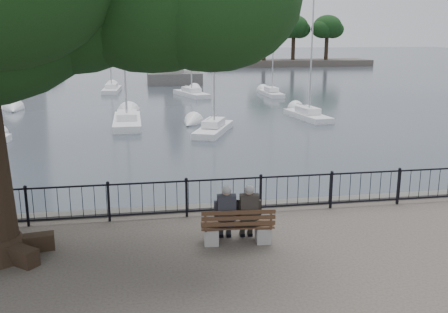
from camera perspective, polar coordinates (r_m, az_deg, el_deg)
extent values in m
cube|color=#4C4942|center=(14.12, -0.34, -7.82)|extent=(200.00, 0.40, 1.20)
plane|color=#2B333A|center=(113.11, -8.70, 10.79)|extent=(260.00, 260.00, 0.00)
cube|color=black|center=(13.17, 0.00, -2.62)|extent=(22.00, 0.04, 0.04)
cube|color=black|center=(13.43, 0.00, -6.02)|extent=(22.00, 0.04, 0.04)
cube|color=gray|center=(11.64, -1.48, -9.03)|extent=(0.36, 0.44, 0.38)
cube|color=gray|center=(11.76, 4.47, -8.81)|extent=(0.36, 0.44, 0.38)
cube|color=#3B2618|center=(11.60, 1.52, -7.89)|extent=(1.70, 0.60, 0.04)
cube|color=#3B2618|center=(11.27, 1.67, -7.04)|extent=(1.67, 0.17, 0.37)
cube|color=black|center=(11.54, 0.25, -7.40)|extent=(0.36, 0.30, 0.22)
cube|color=black|center=(11.32, 0.30, -5.92)|extent=(0.43, 0.26, 0.56)
sphere|color=tan|center=(11.23, 0.28, -3.99)|extent=(0.21, 0.21, 0.21)
ellipsoid|color=gray|center=(11.20, 0.30, -3.86)|extent=(0.22, 0.22, 0.19)
cube|color=black|center=(11.91, 0.13, -8.37)|extent=(0.33, 0.43, 0.42)
cube|color=black|center=(11.60, 2.81, -7.31)|extent=(0.36, 0.30, 0.22)
cube|color=black|center=(11.38, 2.90, -5.84)|extent=(0.43, 0.26, 0.56)
sphere|color=tan|center=(11.29, 2.89, -3.91)|extent=(0.21, 0.21, 0.21)
ellipsoid|color=gray|center=(11.26, 2.91, -3.79)|extent=(0.22, 0.22, 0.19)
cube|color=black|center=(11.96, 2.61, -8.28)|extent=(0.33, 0.43, 0.42)
ellipsoid|color=black|center=(10.61, -1.48, 17.38)|extent=(3.70, 3.70, 2.89)
cube|color=#4C4942|center=(73.86, -22.30, 8.85)|extent=(10.13, 10.13, 1.40)
cube|color=#4C4942|center=(60.31, -5.75, 8.91)|extent=(6.22, 6.22, 1.40)
cube|color=gray|center=(60.14, -5.81, 11.35)|extent=(2.28, 2.69, 4.14)
cube|color=#4C4942|center=(60.09, -5.86, 13.47)|extent=(2.69, 3.10, 0.30)
cube|color=gray|center=(60.40, -5.90, 14.30)|extent=(1.35, 2.28, 1.45)
cube|color=gray|center=(59.38, -5.85, 15.01)|extent=(1.55, 1.04, 1.66)
sphere|color=gray|center=(59.00, -5.85, 16.12)|extent=(1.76, 1.76, 1.76)
cube|color=white|center=(32.76, -10.99, 3.72)|extent=(1.76, 6.11, 0.68)
cube|color=white|center=(32.68, -11.03, 4.58)|extent=(1.27, 2.50, 0.51)
cylinder|color=#B6B6B6|center=(31.94, -11.50, 14.17)|extent=(0.14, 0.14, 11.29)
cube|color=white|center=(29.70, -1.20, 2.94)|extent=(3.12, 5.00, 0.54)
cube|color=white|center=(29.60, -1.20, 3.89)|extent=(1.68, 2.21, 0.40)
cylinder|color=#B6B6B6|center=(28.90, -1.17, 12.98)|extent=(0.11, 0.11, 9.76)
cube|color=white|center=(35.12, 9.53, 4.45)|extent=(2.06, 5.13, 0.55)
cube|color=white|center=(35.04, 9.56, 5.26)|extent=(1.29, 2.15, 0.42)
cylinder|color=#B6B6B6|center=(34.44, 9.96, 11.13)|extent=(0.11, 0.11, 7.61)
cube|color=white|center=(47.50, -3.74, 7.02)|extent=(3.11, 5.66, 0.61)
cube|color=white|center=(47.44, -3.75, 7.62)|extent=(1.74, 2.46, 0.46)
cylinder|color=#B6B6B6|center=(46.86, -3.81, 13.74)|extent=(0.12, 0.12, 10.50)
cube|color=white|center=(48.09, 5.42, 7.08)|extent=(1.40, 4.69, 0.52)
cube|color=white|center=(48.03, 5.44, 7.67)|extent=(0.99, 1.92, 0.39)
cylinder|color=#B6B6B6|center=(47.52, 5.64, 12.77)|extent=(0.10, 0.10, 8.96)
cube|color=white|center=(52.23, -12.69, 7.34)|extent=(1.84, 5.55, 0.61)
cube|color=white|center=(52.18, -12.72, 7.88)|extent=(1.24, 2.29, 0.46)
cylinder|color=#B6B6B6|center=(51.63, -13.11, 14.69)|extent=(0.12, 0.12, 12.79)
cube|color=#443C33|center=(94.09, 7.26, 10.55)|extent=(30.00, 8.00, 1.20)
cylinder|color=black|center=(90.73, 4.59, 12.08)|extent=(0.70, 0.70, 4.00)
ellipsoid|color=black|center=(90.70, 4.64, 14.61)|extent=(5.20, 5.20, 4.16)
cylinder|color=black|center=(94.28, 7.91, 12.06)|extent=(0.70, 0.70, 4.00)
ellipsoid|color=black|center=(94.25, 7.99, 14.49)|extent=(5.20, 5.20, 4.16)
cylinder|color=black|center=(95.30, 11.61, 11.93)|extent=(0.70, 0.70, 4.00)
ellipsoid|color=black|center=(95.27, 11.73, 14.33)|extent=(5.20, 5.20, 4.16)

